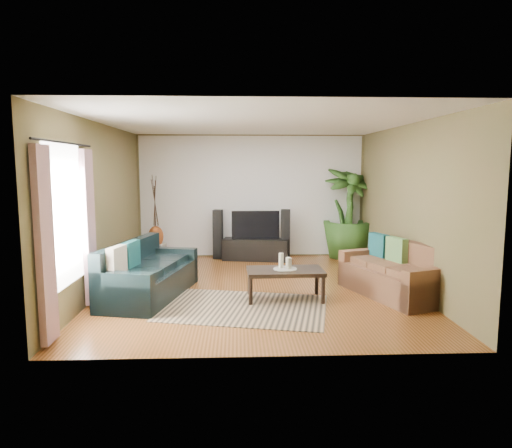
{
  "coord_description": "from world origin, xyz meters",
  "views": [
    {
      "loc": [
        -0.32,
        -7.38,
        2.02
      ],
      "look_at": [
        0.0,
        0.2,
        1.05
      ],
      "focal_mm": 32.0,
      "sensor_mm": 36.0,
      "label": 1
    }
  ],
  "objects": [
    {
      "name": "wall_left",
      "position": [
        -2.5,
        0.0,
        1.35
      ],
      "size": [
        0.0,
        5.5,
        5.5
      ],
      "primitive_type": "plane",
      "rotation": [
        1.57,
        0.0,
        1.57
      ],
      "color": "brown",
      "rests_on": "ground"
    },
    {
      "name": "wall_front",
      "position": [
        0.0,
        -2.75,
        1.35
      ],
      "size": [
        5.0,
        0.0,
        5.0
      ],
      "primitive_type": "plane",
      "rotation": [
        -1.57,
        0.0,
        0.0
      ],
      "color": "brown",
      "rests_on": "ground"
    },
    {
      "name": "curtain_rod",
      "position": [
        -2.43,
        -1.6,
        2.3
      ],
      "size": [
        0.03,
        1.9,
        0.03
      ],
      "primitive_type": "cylinder",
      "rotation": [
        1.57,
        0.0,
        0.0
      ],
      "color": "black",
      "rests_on": "ground"
    },
    {
      "name": "wall_right",
      "position": [
        2.5,
        0.0,
        1.35
      ],
      "size": [
        0.0,
        5.5,
        5.5
      ],
      "primitive_type": "plane",
      "rotation": [
        1.57,
        0.0,
        -1.57
      ],
      "color": "brown",
      "rests_on": "ground"
    },
    {
      "name": "wall_back",
      "position": [
        0.0,
        2.75,
        1.35
      ],
      "size": [
        5.0,
        0.0,
        5.0
      ],
      "primitive_type": "plane",
      "rotation": [
        1.57,
        0.0,
        0.0
      ],
      "color": "brown",
      "rests_on": "ground"
    },
    {
      "name": "sofa_left",
      "position": [
        -1.66,
        -0.41,
        0.42
      ],
      "size": [
        1.31,
        2.19,
        0.85
      ],
      "primitive_type": "cube",
      "rotation": [
        0.0,
        0.0,
        1.35
      ],
      "color": "black",
      "rests_on": "floor"
    },
    {
      "name": "backwall_panel",
      "position": [
        0.0,
        2.74,
        1.35
      ],
      "size": [
        4.9,
        0.0,
        4.9
      ],
      "primitive_type": "plane",
      "rotation": [
        1.57,
        0.0,
        0.0
      ],
      "color": "white",
      "rests_on": "ground"
    },
    {
      "name": "candle_short",
      "position": [
        0.47,
        -0.61,
        0.56
      ],
      "size": [
        0.07,
        0.07,
        0.15
      ],
      "primitive_type": "cylinder",
      "color": "beige",
      "rests_on": "candle_tray"
    },
    {
      "name": "tv_stand",
      "position": [
        0.08,
        2.28,
        0.23
      ],
      "size": [
        1.44,
        0.65,
        0.46
      ],
      "primitive_type": "cube",
      "rotation": [
        0.0,
        0.0,
        -0.17
      ],
      "color": "black",
      "rests_on": "floor"
    },
    {
      "name": "side_table",
      "position": [
        -2.25,
        0.36,
        0.24
      ],
      "size": [
        0.56,
        0.56,
        0.48
      ],
      "primitive_type": "cube",
      "rotation": [
        0.0,
        0.0,
        -0.26
      ],
      "color": "#975931",
      "rests_on": "floor"
    },
    {
      "name": "curtain_near",
      "position": [
        -2.43,
        -2.35,
        1.15
      ],
      "size": [
        0.08,
        0.35,
        2.2
      ],
      "primitive_type": "cube",
      "color": "gray",
      "rests_on": "ground"
    },
    {
      "name": "window_pane",
      "position": [
        -2.48,
        -1.6,
        1.4
      ],
      "size": [
        0.0,
        1.8,
        1.8
      ],
      "primitive_type": "plane",
      "rotation": [
        1.57,
        0.0,
        1.57
      ],
      "color": "white",
      "rests_on": "ground"
    },
    {
      "name": "pedestal",
      "position": [
        -2.06,
        2.35,
        0.18
      ],
      "size": [
        0.4,
        0.4,
        0.36
      ],
      "primitive_type": "cube",
      "rotation": [
        0.0,
        0.0,
        -0.15
      ],
      "color": "gray",
      "rests_on": "floor"
    },
    {
      "name": "plant_pot",
      "position": [
        2.11,
        2.5,
        0.14
      ],
      "size": [
        0.37,
        0.37,
        0.29
      ],
      "primitive_type": "cylinder",
      "color": "black",
      "rests_on": "floor"
    },
    {
      "name": "curtain_far",
      "position": [
        -2.43,
        -0.85,
        1.15
      ],
      "size": [
        0.08,
        0.35,
        2.2
      ],
      "primitive_type": "cube",
      "color": "gray",
      "rests_on": "ground"
    },
    {
      "name": "floor",
      "position": [
        0.0,
        0.0,
        0.0
      ],
      "size": [
        5.5,
        5.5,
        0.0
      ],
      "primitive_type": "plane",
      "color": "brown",
      "rests_on": "ground"
    },
    {
      "name": "candle_tray",
      "position": [
        0.4,
        -0.67,
        0.48
      ],
      "size": [
        0.35,
        0.35,
        0.02
      ],
      "primitive_type": "cylinder",
      "color": "gray",
      "rests_on": "coffee_table"
    },
    {
      "name": "potted_plant",
      "position": [
        2.11,
        2.5,
        1.0
      ],
      "size": [
        1.4,
        1.4,
        2.0
      ],
      "primitive_type": "imported",
      "rotation": [
        0.0,
        0.0,
        0.3
      ],
      "color": "#28501A",
      "rests_on": "floor"
    },
    {
      "name": "speaker_right",
      "position": [
        0.72,
        2.26,
        0.55
      ],
      "size": [
        0.22,
        0.24,
        1.09
      ],
      "primitive_type": "cube",
      "rotation": [
        0.0,
        0.0,
        -0.13
      ],
      "color": "black",
      "rests_on": "floor"
    },
    {
      "name": "television",
      "position": [
        0.08,
        2.3,
        0.77
      ],
      "size": [
        1.02,
        0.06,
        0.6
      ],
      "primitive_type": "cube",
      "color": "black",
      "rests_on": "tv_stand"
    },
    {
      "name": "candle_mid",
      "position": [
        0.44,
        -0.71,
        0.57
      ],
      "size": [
        0.07,
        0.07,
        0.18
      ],
      "primitive_type": "cylinder",
      "color": "beige",
      "rests_on": "candle_tray"
    },
    {
      "name": "vase",
      "position": [
        -2.06,
        2.35,
        0.52
      ],
      "size": [
        0.32,
        0.32,
        0.45
      ],
      "primitive_type": "ellipsoid",
      "color": "brown",
      "rests_on": "pedestal"
    },
    {
      "name": "sofa_right",
      "position": [
        2.07,
        -0.53,
        0.42
      ],
      "size": [
        1.34,
        1.93,
        0.85
      ],
      "primitive_type": "cube",
      "rotation": [
        0.0,
        0.0,
        -1.23
      ],
      "color": "brown",
      "rests_on": "floor"
    },
    {
      "name": "area_rug",
      "position": [
        -0.22,
        -1.07,
        0.01
      ],
      "size": [
        2.58,
        2.07,
        0.01
      ],
      "primitive_type": "cube",
      "rotation": [
        0.0,
        0.0,
        -0.22
      ],
      "color": "tan",
      "rests_on": "floor"
    },
    {
      "name": "coffee_table",
      "position": [
        0.4,
        -0.67,
        0.23
      ],
      "size": [
        1.16,
        0.66,
        0.47
      ],
      "primitive_type": "cube",
      "rotation": [
        0.0,
        0.0,
        0.03
      ],
      "color": "black",
      "rests_on": "floor"
    },
    {
      "name": "speaker_left",
      "position": [
        -0.74,
        2.5,
        0.54
      ],
      "size": [
        0.23,
        0.24,
        1.07
      ],
      "primitive_type": "cube",
      "rotation": [
        0.0,
        0.0,
        -0.17
      ],
      "color": "black",
      "rests_on": "floor"
    },
    {
      "name": "candle_tall",
      "position": [
        0.34,
        -0.64,
        0.6
      ],
      "size": [
        0.07,
        0.07,
        0.23
      ],
      "primitive_type": "cylinder",
      "color": "beige",
      "rests_on": "candle_tray"
    },
    {
      "name": "ceiling",
      "position": [
        0.0,
        0.0,
        2.7
      ],
      "size": [
        5.5,
        5.5,
        0.0
      ],
      "primitive_type": "plane",
      "rotation": [
        3.14,
        0.0,
        0.0
      ],
      "color": "white",
      "rests_on": "ground"
    }
  ]
}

